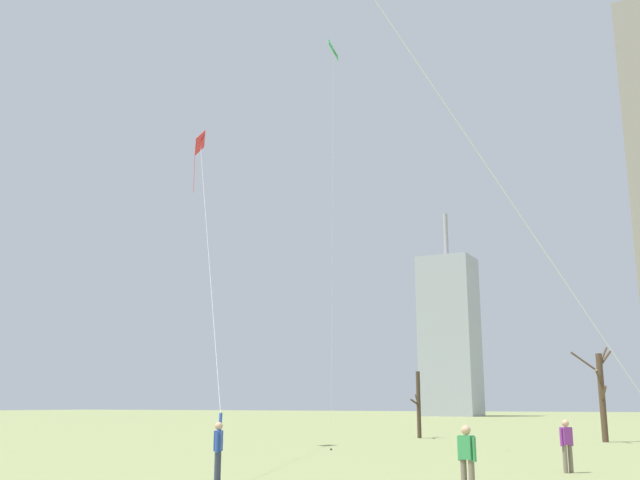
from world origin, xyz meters
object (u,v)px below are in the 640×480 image
Objects in this scene: distant_kite_low_near_trees_green at (333,76)px; bystander_far_off_by_trees at (567,443)px; bystander_strolling_midfield at (467,457)px; kite_flyer_far_back_red at (211,321)px; bare_tree_left_of_center at (602,392)px; bare_tree_center at (418,404)px; kite_flyer_foreground_left_blue at (500,215)px.

bystander_far_off_by_trees is at bearing -24.36° from distant_kite_low_near_trees_green.
bystander_far_off_by_trees is (1.01, 7.54, 0.00)m from bystander_strolling_midfield.
kite_flyer_far_back_red reaches higher than bare_tree_left_of_center.
kite_flyer_far_back_red is 24.84m from bare_tree_center.
bystander_strolling_midfield is at bearing 111.09° from kite_flyer_foreground_left_blue.
bystander_strolling_midfield is at bearing -19.01° from kite_flyer_far_back_red.
bare_tree_center reaches higher than bystander_far_off_by_trees.
kite_flyer_foreground_left_blue reaches higher than bare_tree_left_of_center.
kite_flyer_far_back_red is 10.20× the size of bystander_strolling_midfield.
distant_kite_low_near_trees_green is (0.33, 8.91, 12.72)m from kite_flyer_far_back_red.
distant_kite_low_near_trees_green reaches higher than kite_flyer_far_back_red.
kite_flyer_far_back_red is at bearing 160.99° from bystander_strolling_midfield.
kite_flyer_foreground_left_blue is 10.46× the size of bystander_strolling_midfield.
bare_tree_center is at bearing -179.73° from bare_tree_left_of_center.
kite_flyer_foreground_left_blue is at bearing -68.91° from bystander_strolling_midfield.
bare_tree_left_of_center is (-2.94, 35.06, -2.01)m from kite_flyer_foreground_left_blue.
bare_tree_center is (-1.79, 15.73, -15.48)m from distant_kite_low_near_trees_green.
kite_flyer_far_back_red is 3.06× the size of bare_tree_left_of_center.
bystander_strolling_midfield is 1.00× the size of bystander_far_off_by_trees.
bystander_strolling_midfield is 22.79m from distant_kite_low_near_trees_green.
bystander_strolling_midfield is 0.08× the size of distant_kite_low_near_trees_green.
distant_kite_low_near_trees_green is 22.14m from bare_tree_center.
kite_flyer_foreground_left_blue is 8.43m from bystander_strolling_midfield.
bare_tree_left_of_center reaches higher than bystander_far_off_by_trees.
bare_tree_center is (-13.97, 35.00, -2.66)m from kite_flyer_foreground_left_blue.
bare_tree_left_of_center is (-0.24, 28.08, 1.86)m from bystander_strolling_midfield.
kite_flyer_foreground_left_blue reaches higher than bare_tree_center.
kite_flyer_far_back_red reaches higher than bare_tree_center.
bare_tree_left_of_center is (9.24, 15.79, -14.83)m from distant_kite_low_near_trees_green.
kite_flyer_foreground_left_blue is at bearing -68.25° from bare_tree_center.
bare_tree_left_of_center is at bearing 93.50° from bystander_far_off_by_trees.
distant_kite_low_near_trees_green is at bearing -83.51° from bare_tree_center.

